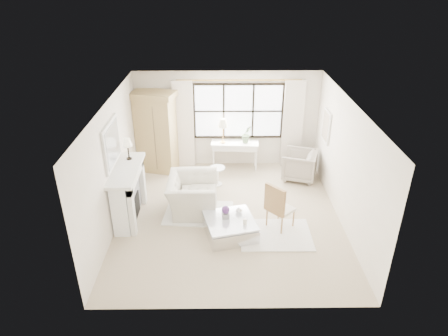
{
  "coord_description": "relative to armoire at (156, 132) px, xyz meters",
  "views": [
    {
      "loc": [
        -0.2,
        -7.66,
        5.18
      ],
      "look_at": [
        -0.12,
        0.2,
        1.15
      ],
      "focal_mm": 32.0,
      "sensor_mm": 36.0,
      "label": 1
    }
  ],
  "objects": [
    {
      "name": "console_table",
      "position": [
        2.14,
        0.03,
        -0.74
      ],
      "size": [
        1.33,
        0.55,
        0.8
      ],
      "rotation": [
        0.0,
        0.0,
        -0.08
      ],
      "color": "white",
      "rests_on": "floor"
    },
    {
      "name": "mirror_frame",
      "position": [
        -0.54,
        -2.4,
        0.7
      ],
      "size": [
        0.05,
        1.15,
        0.95
      ],
      "primitive_type": "cube",
      "color": "silver",
      "rests_on": "wall_left"
    },
    {
      "name": "coffee_vase",
      "position": [
        2.13,
        -2.82,
        -0.69
      ],
      "size": [
        0.16,
        0.16,
        0.15
      ],
      "primitive_type": "imported",
      "rotation": [
        0.0,
        0.0,
        0.1
      ],
      "color": "silver",
      "rests_on": "coffee_table"
    },
    {
      "name": "mantel_lamp",
      "position": [
        -0.32,
        -1.95,
        0.51
      ],
      "size": [
        0.22,
        0.22,
        0.51
      ],
      "color": "black",
      "rests_on": "fireplace"
    },
    {
      "name": "wall_left",
      "position": [
        -0.57,
        -2.4,
        0.21
      ],
      "size": [
        0.0,
        5.5,
        5.5
      ],
      "primitive_type": "plane",
      "rotation": [
        1.57,
        0.0,
        1.57
      ],
      "color": "silver",
      "rests_on": "ground"
    },
    {
      "name": "rug_left",
      "position": [
        1.22,
        -2.27,
        -1.13
      ],
      "size": [
        1.64,
        1.22,
        0.03
      ],
      "primitive_type": "cube",
      "rotation": [
        0.0,
        0.0,
        -0.09
      ],
      "color": "white",
      "rests_on": "floor"
    },
    {
      "name": "window_pane",
      "position": [
        2.23,
        0.33,
        0.46
      ],
      "size": [
        2.4,
        0.02,
        1.5
      ],
      "primitive_type": "cube",
      "color": "white",
      "rests_on": "wall_back"
    },
    {
      "name": "console_lamp",
      "position": [
        1.8,
        0.02,
        0.22
      ],
      "size": [
        0.28,
        0.28,
        0.69
      ],
      "color": "#BC8641",
      "rests_on": "console_table"
    },
    {
      "name": "wall_back",
      "position": [
        1.93,
        0.35,
        0.21
      ],
      "size": [
        5.0,
        0.0,
        5.0
      ],
      "primitive_type": "plane",
      "rotation": [
        1.57,
        0.0,
        0.0
      ],
      "color": "silver",
      "rests_on": "ground"
    },
    {
      "name": "orchid_plant",
      "position": [
        2.45,
        0.03,
        -0.09
      ],
      "size": [
        0.33,
        0.29,
        0.5
      ],
      "primitive_type": "imported",
      "rotation": [
        0.0,
        0.0,
        0.32
      ],
      "color": "#59734C",
      "rests_on": "console_table"
    },
    {
      "name": "window_frame",
      "position": [
        2.23,
        0.32,
        0.46
      ],
      "size": [
        2.5,
        0.04,
        1.5
      ],
      "primitive_type": null,
      "color": "black",
      "rests_on": "wall_back"
    },
    {
      "name": "wall_front",
      "position": [
        1.93,
        -5.15,
        0.21
      ],
      "size": [
        5.0,
        0.0,
        5.0
      ],
      "primitive_type": "plane",
      "rotation": [
        -1.57,
        0.0,
        0.0
      ],
      "color": "white",
      "rests_on": "ground"
    },
    {
      "name": "art_frame",
      "position": [
        4.4,
        -0.7,
        0.41
      ],
      "size": [
        0.04,
        0.62,
        0.82
      ],
      "primitive_type": "cube",
      "color": "white",
      "rests_on": "wall_right"
    },
    {
      "name": "side_table",
      "position": [
        1.65,
        -0.91,
        -0.81
      ],
      "size": [
        0.4,
        0.4,
        0.51
      ],
      "color": "white",
      "rests_on": "floor"
    },
    {
      "name": "planter_box",
      "position": [
        1.84,
        -3.0,
        -0.7
      ],
      "size": [
        0.17,
        0.17,
        0.11
      ],
      "primitive_type": "cube",
      "rotation": [
        0.0,
        0.0,
        0.1
      ],
      "color": "gray",
      "rests_on": "coffee_table"
    },
    {
      "name": "armoire",
      "position": [
        0.0,
        0.0,
        0.0
      ],
      "size": [
        1.26,
        0.95,
        2.24
      ],
      "rotation": [
        0.0,
        0.0,
        -0.25
      ],
      "color": "tan",
      "rests_on": "floor"
    },
    {
      "name": "curtain_rod",
      "position": [
        2.23,
        0.27,
        1.33
      ],
      "size": [
        3.3,
        0.04,
        0.04
      ],
      "primitive_type": "cylinder",
      "rotation": [
        0.0,
        1.57,
        0.0
      ],
      "color": "#B58B3F",
      "rests_on": "wall_back"
    },
    {
      "name": "pillar_candle",
      "position": [
        2.23,
        -3.24,
        -0.7
      ],
      "size": [
        0.08,
        0.08,
        0.12
      ],
      "primitive_type": "cylinder",
      "color": "white",
      "rests_on": "coffee_table"
    },
    {
      "name": "wall_right",
      "position": [
        4.43,
        -2.4,
        0.21
      ],
      "size": [
        0.0,
        5.5,
        5.5
      ],
      "primitive_type": "plane",
      "rotation": [
        1.57,
        0.0,
        -1.57
      ],
      "color": "white",
      "rests_on": "ground"
    },
    {
      "name": "coffee_table",
      "position": [
        1.93,
        -3.08,
        -0.96
      ],
      "size": [
        1.21,
        1.21,
        0.38
      ],
      "rotation": [
        0.0,
        0.0,
        0.24
      ],
      "color": "silver",
      "rests_on": "floor"
    },
    {
      "name": "floor",
      "position": [
        1.93,
        -2.4,
        -1.14
      ],
      "size": [
        5.5,
        5.5,
        0.0
      ],
      "primitive_type": "plane",
      "color": "#C1AD8F",
      "rests_on": "ground"
    },
    {
      "name": "art_canvas",
      "position": [
        4.38,
        -0.7,
        0.41
      ],
      "size": [
        0.01,
        0.52,
        0.72
      ],
      "primitive_type": "cube",
      "color": "#BCAB92",
      "rests_on": "wall_right"
    },
    {
      "name": "wingback_chair",
      "position": [
        3.84,
        -0.56,
        -0.75
      ],
      "size": [
        1.07,
        1.06,
        0.78
      ],
      "primitive_type": "imported",
      "rotation": [
        0.0,
        0.0,
        -1.89
      ],
      "color": "gray",
      "rests_on": "floor"
    },
    {
      "name": "mirror_glass",
      "position": [
        -0.51,
        -2.4,
        0.7
      ],
      "size": [
        0.02,
        1.0,
        0.8
      ],
      "primitive_type": "cube",
      "color": "silver",
      "rests_on": "wall_left"
    },
    {
      "name": "club_armchair",
      "position": [
        1.08,
        -2.1,
        -0.73
      ],
      "size": [
        1.13,
        1.28,
        0.82
      ],
      "primitive_type": "imported",
      "rotation": [
        0.0,
        0.0,
        1.56
      ],
      "color": "beige",
      "rests_on": "floor"
    },
    {
      "name": "ceiling",
      "position": [
        1.93,
        -2.4,
        1.56
      ],
      "size": [
        5.5,
        5.5,
        0.0
      ],
      "primitive_type": "plane",
      "rotation": [
        3.14,
        0.0,
        0.0
      ],
      "color": "white",
      "rests_on": "ground"
    },
    {
      "name": "fireplace",
      "position": [
        -0.34,
        -2.4,
        -0.49
      ],
      "size": [
        0.58,
        1.66,
        1.26
      ],
      "color": "white",
      "rests_on": "ground"
    },
    {
      "name": "planter_flowers",
      "position": [
        1.84,
        -3.0,
        -0.56
      ],
      "size": [
        0.17,
        0.17,
        0.17
      ],
      "primitive_type": "sphere",
      "color": "#572D72",
      "rests_on": "planter_box"
    },
    {
      "name": "curtain_left",
      "position": [
        0.73,
        0.25,
        0.1
      ],
      "size": [
        0.55,
        0.1,
        2.47
      ],
      "primitive_type": "cube",
      "color": "white",
      "rests_on": "ground"
    },
    {
      "name": "curtain_right",
      "position": [
        3.73,
        0.25,
        0.1
      ],
      "size": [
        0.55,
        0.1,
        2.47
      ],
      "primitive_type": "cube",
      "color": "silver",
      "rests_on": "ground"
    },
    {
      "name": "french_chair",
      "position": [
        3.01,
        -2.83,
        -0.83
      ],
      "size": [
        0.68,
        0.68,
        1.08
      ],
      "rotation": [
        0.0,
        0.0,
        2.31
      ],
      "color": "#AE7F49",
      "rests_on": "floor"
    },
    {
      "name": "rug_right",
      "position": [
        2.91,
        -3.12,
        -1.13
      ],
      "size": [
        1.52,
        1.15,
        0.03
      ],
      "primitive_type": "cube",
      "rotation": [
        0.0,
        0.0,
        -0.01
      ],
      "color": "white",
      "rests_on": "floor"
    }
  ]
}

